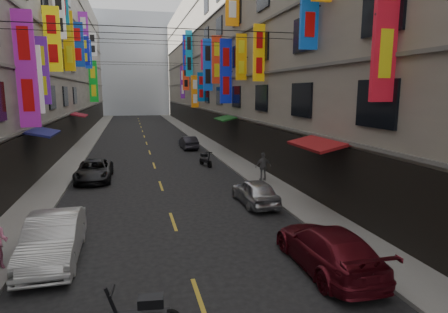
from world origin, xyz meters
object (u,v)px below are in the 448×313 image
car_left_far (94,171)px  car_right_mid (255,192)px  scooter_far_right (205,160)px  car_left_mid (53,238)px  pedestrian_rfar (263,166)px  car_right_near (327,248)px  car_right_far (188,143)px

car_left_far → car_right_mid: 10.31m
scooter_far_right → car_left_mid: car_left_mid is taller
car_left_far → pedestrian_rfar: size_ratio=2.63×
car_left_mid → car_right_near: bearing=-18.6°
car_right_far → car_right_mid: bearing=88.4°
car_left_mid → pedestrian_rfar: pedestrian_rfar is taller
car_left_far → car_right_far: size_ratio=1.21×
scooter_far_right → car_left_mid: size_ratio=0.41×
car_left_far → car_right_near: car_right_near is taller
car_right_near → pedestrian_rfar: pedestrian_rfar is taller
pedestrian_rfar → car_right_far: bearing=-81.5°
car_right_near → car_right_mid: car_right_near is taller
car_right_mid → pedestrian_rfar: (1.86, 3.98, 0.33)m
car_left_far → car_right_near: (7.72, -13.51, 0.05)m
car_right_mid → car_left_mid: bearing=25.6°
car_left_far → pedestrian_rfar: (9.58, -2.86, 0.34)m
car_right_near → car_right_far: (-0.41, 24.43, -0.07)m
scooter_far_right → car_left_far: car_left_far is taller
car_left_mid → car_right_far: car_left_mid is taller
car_left_far → car_left_mid: bearing=-90.6°
car_right_near → car_left_mid: bearing=-17.4°
car_left_far → pedestrian_rfar: 10.00m
car_left_far → car_right_mid: bearing=-40.7°
car_left_far → car_right_near: size_ratio=0.96×
scooter_far_right → car_right_mid: car_right_mid is taller
scooter_far_right → car_left_far: 7.70m
car_left_mid → car_right_mid: (8.00, 4.09, -0.11)m
car_left_far → scooter_far_right: bearing=20.8°
car_left_mid → car_right_near: car_left_mid is taller
car_right_near → car_right_mid: 6.67m
car_right_near → car_right_mid: (0.00, 6.67, -0.05)m
car_left_mid → car_left_far: size_ratio=1.01×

